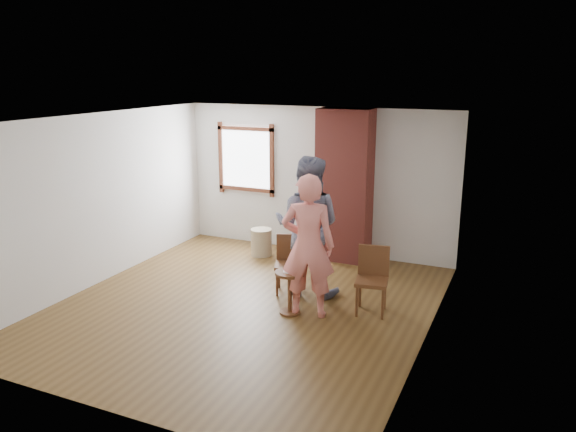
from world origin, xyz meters
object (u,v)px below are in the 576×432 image
(dining_chair_right, at_px, (372,276))
(person_pink, at_px, (308,246))
(stoneware_crock, at_px, (261,242))
(side_table, at_px, (290,285))
(man, at_px, (307,226))
(dining_chair_left, at_px, (289,260))

(dining_chair_right, bearing_deg, person_pink, -157.85)
(stoneware_crock, height_order, side_table, side_table)
(stoneware_crock, bearing_deg, side_table, -54.57)
(stoneware_crock, distance_m, person_pink, 2.71)
(dining_chair_right, xyz_separation_m, person_pink, (-0.76, -0.47, 0.46))
(side_table, distance_m, man, 1.01)
(dining_chair_right, relative_size, side_table, 1.51)
(dining_chair_left, distance_m, dining_chair_right, 1.34)
(dining_chair_left, xyz_separation_m, person_pink, (0.57, -0.68, 0.49))
(dining_chair_right, height_order, side_table, dining_chair_right)
(dining_chair_left, bearing_deg, stoneware_crock, 111.36)
(person_pink, bearing_deg, dining_chair_right, -162.92)
(dining_chair_left, relative_size, person_pink, 0.44)
(dining_chair_right, height_order, man, man)
(dining_chair_right, bearing_deg, stoneware_crock, 138.50)
(side_table, height_order, person_pink, person_pink)
(man, bearing_deg, dining_chair_left, 4.32)
(stoneware_crock, height_order, man, man)
(stoneware_crock, distance_m, dining_chair_right, 2.89)
(dining_chair_right, xyz_separation_m, man, (-1.06, 0.26, 0.51))
(man, bearing_deg, person_pink, 106.71)
(side_table, xyz_separation_m, person_pink, (0.23, 0.06, 0.57))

